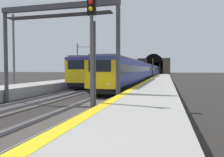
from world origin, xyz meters
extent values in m
plane|color=#282623|center=(0.00, 0.00, 0.00)|extent=(320.00, 320.00, 0.00)
cube|color=#9E9B93|center=(0.00, -4.00, 0.47)|extent=(112.00, 3.56, 0.95)
cube|color=yellow|center=(0.00, -2.47, 0.95)|extent=(112.00, 0.50, 0.01)
cube|color=#423D38|center=(0.00, 0.00, 0.03)|extent=(160.00, 2.73, 0.06)
cube|color=gray|center=(0.00, 0.72, 0.14)|extent=(160.00, 0.07, 0.15)
cube|color=gray|center=(0.00, -0.72, 0.14)|extent=(160.00, 0.07, 0.15)
cube|color=#423D38|center=(0.00, 4.56, 0.03)|extent=(160.00, 2.85, 0.06)
cube|color=gray|center=(0.00, 5.27, 0.14)|extent=(160.00, 0.07, 0.15)
cube|color=gray|center=(0.00, 3.84, 0.14)|extent=(160.00, 0.07, 0.15)
cube|color=navy|center=(11.69, 0.00, 2.23)|extent=(19.38, 3.06, 2.65)
cube|color=black|center=(11.69, 0.00, 2.54)|extent=(18.61, 3.08, 0.83)
cube|color=slate|center=(11.69, 0.00, 3.66)|extent=(18.79, 2.64, 0.20)
cube|color=black|center=(11.69, 0.00, 0.73)|extent=(18.99, 2.73, 0.48)
cylinder|color=black|center=(3.28, 0.14, 0.43)|extent=(0.90, 2.54, 0.86)
cylinder|color=black|center=(5.08, 0.11, 0.43)|extent=(0.90, 2.54, 0.86)
cylinder|color=black|center=(18.29, -0.11, 0.43)|extent=(0.90, 2.54, 0.86)
cylinder|color=black|center=(20.09, -0.14, 0.43)|extent=(0.90, 2.54, 0.86)
cube|color=#E5B20F|center=(1.98, 0.16, 2.08)|extent=(0.16, 2.63, 2.34)
cube|color=black|center=(1.93, 0.16, 2.76)|extent=(0.07, 1.92, 0.96)
sphere|color=#F2EACC|center=(1.91, -0.59, 1.26)|extent=(0.20, 0.20, 0.20)
sphere|color=#F2EACC|center=(1.93, 0.92, 1.26)|extent=(0.20, 0.20, 0.20)
cube|color=navy|center=(31.57, 0.00, 2.23)|extent=(19.38, 3.06, 2.65)
cube|color=black|center=(31.57, 0.00, 2.57)|extent=(18.61, 3.08, 0.88)
cube|color=slate|center=(31.57, 0.00, 3.66)|extent=(18.79, 2.64, 0.20)
cube|color=black|center=(31.57, 0.00, 0.73)|extent=(18.99, 2.73, 0.48)
cylinder|color=black|center=(22.97, 0.14, 0.43)|extent=(0.90, 2.54, 0.86)
cylinder|color=black|center=(24.77, 0.11, 0.43)|extent=(0.90, 2.54, 0.86)
cylinder|color=black|center=(38.37, -0.11, 0.43)|extent=(0.90, 2.54, 0.86)
cylinder|color=black|center=(40.17, -0.14, 0.43)|extent=(0.90, 2.54, 0.86)
cube|color=navy|center=(51.46, 0.00, 2.23)|extent=(19.38, 3.06, 2.65)
cube|color=black|center=(51.46, 0.00, 2.46)|extent=(18.61, 3.08, 0.82)
cube|color=slate|center=(51.46, 0.00, 3.66)|extent=(18.79, 2.64, 0.20)
cube|color=black|center=(51.46, 0.00, 0.73)|extent=(18.99, 2.73, 0.48)
cylinder|color=black|center=(42.82, 0.14, 0.43)|extent=(0.90, 2.54, 0.86)
cylinder|color=black|center=(44.62, 0.11, 0.43)|extent=(0.90, 2.54, 0.86)
cylinder|color=black|center=(58.29, -0.11, 0.43)|extent=(0.90, 2.54, 0.86)
cylinder|color=black|center=(60.09, -0.14, 0.43)|extent=(0.90, 2.54, 0.86)
cube|color=navy|center=(71.34, 0.00, 2.23)|extent=(19.38, 3.06, 2.65)
cube|color=black|center=(71.34, 0.00, 2.63)|extent=(18.61, 3.08, 0.83)
cube|color=slate|center=(71.34, 0.00, 3.66)|extent=(18.79, 2.64, 0.20)
cube|color=black|center=(71.34, 0.00, 0.73)|extent=(18.99, 2.73, 0.48)
cylinder|color=black|center=(62.73, 0.14, 0.43)|extent=(0.90, 2.54, 0.86)
cylinder|color=black|center=(64.53, 0.11, 0.43)|extent=(0.90, 2.54, 0.86)
cylinder|color=black|center=(78.16, -0.11, 0.43)|extent=(0.90, 2.54, 0.86)
cylinder|color=black|center=(79.96, -0.14, 0.43)|extent=(0.90, 2.54, 0.86)
cube|color=black|center=(31.57, 0.00, 4.21)|extent=(1.33, 1.67, 0.90)
cube|color=navy|center=(17.87, 4.56, 2.43)|extent=(20.47, 3.17, 2.91)
cube|color=black|center=(17.87, 4.56, 2.71)|extent=(19.65, 3.19, 1.00)
cube|color=slate|center=(17.87, 4.56, 3.98)|extent=(19.85, 2.73, 0.20)
cube|color=black|center=(17.87, 4.56, 0.79)|extent=(20.05, 2.82, 0.51)
cylinder|color=black|center=(8.77, 4.68, 0.46)|extent=(0.96, 2.67, 0.93)
cylinder|color=black|center=(10.57, 4.66, 0.46)|extent=(0.96, 2.67, 0.93)
cylinder|color=black|center=(25.18, 4.46, 0.46)|extent=(0.96, 2.67, 0.93)
cylinder|color=black|center=(26.98, 4.43, 0.46)|extent=(0.96, 2.67, 0.93)
cube|color=yellow|center=(7.62, 4.70, 2.23)|extent=(0.16, 2.78, 2.51)
cube|color=black|center=(7.57, 4.70, 3.01)|extent=(0.07, 2.02, 1.05)
sphere|color=#F2EACC|center=(7.55, 3.90, 1.33)|extent=(0.20, 0.20, 0.20)
sphere|color=#F2EACC|center=(7.57, 5.49, 1.33)|extent=(0.20, 0.20, 0.20)
cube|color=navy|center=(39.00, 4.56, 2.43)|extent=(20.47, 3.17, 2.91)
cube|color=black|center=(39.00, 4.56, 2.92)|extent=(19.65, 3.19, 0.82)
cube|color=slate|center=(39.00, 4.56, 3.98)|extent=(19.85, 2.73, 0.20)
cube|color=black|center=(39.00, 4.56, 0.79)|extent=(20.05, 2.82, 0.51)
cylinder|color=black|center=(30.14, 4.68, 0.46)|extent=(0.96, 2.67, 0.93)
cylinder|color=black|center=(31.94, 4.65, 0.46)|extent=(0.96, 2.67, 0.93)
cylinder|color=black|center=(46.07, 4.46, 0.46)|extent=(0.96, 2.67, 0.93)
cylinder|color=black|center=(47.87, 4.43, 0.46)|extent=(0.96, 2.67, 0.93)
cube|color=black|center=(39.00, 4.56, 4.53)|extent=(1.32, 1.75, 0.90)
cylinder|color=#4C4C54|center=(-5.31, -1.76, 2.48)|extent=(0.16, 0.16, 4.95)
cube|color=black|center=(-5.31, -1.76, 5.33)|extent=(0.20, 0.38, 0.75)
cube|color=#4C4C54|center=(-5.17, -1.76, 2.48)|extent=(0.04, 0.28, 4.46)
sphere|color=red|center=(-5.44, -1.76, 5.50)|extent=(0.20, 0.20, 0.20)
sphere|color=yellow|center=(-5.44, -1.76, 5.20)|extent=(0.20, 0.20, 0.20)
cylinder|color=#38383D|center=(38.25, -1.76, 2.20)|extent=(0.16, 0.16, 4.40)
cube|color=black|center=(38.25, -1.76, 4.78)|extent=(0.20, 0.38, 0.75)
cube|color=#38383D|center=(38.39, -1.76, 2.20)|extent=(0.04, 0.28, 3.96)
sphere|color=red|center=(38.12, -1.76, 4.95)|extent=(0.20, 0.20, 0.20)
sphere|color=yellow|center=(38.12, -1.76, 4.65)|extent=(0.20, 0.20, 0.20)
cylinder|color=#38383D|center=(88.78, -1.76, 2.06)|extent=(0.16, 0.16, 4.12)
cube|color=black|center=(88.78, -1.76, 4.65)|extent=(0.20, 0.38, 1.05)
cube|color=#38383D|center=(88.92, -1.76, 2.06)|extent=(0.04, 0.28, 3.71)
sphere|color=red|center=(88.65, -1.76, 4.97)|extent=(0.20, 0.20, 0.20)
sphere|color=yellow|center=(88.65, -1.76, 4.67)|extent=(0.20, 0.20, 0.20)
sphere|color=green|center=(88.65, -1.76, 4.37)|extent=(0.20, 0.20, 0.20)
cylinder|color=#3F3F47|center=(-0.99, 6.58, 3.33)|extent=(0.28, 0.28, 6.65)
cylinder|color=#3F3F47|center=(-0.99, -2.02, 3.33)|extent=(0.28, 0.28, 6.65)
cube|color=#3F3F47|center=(-0.99, 2.28, 6.83)|extent=(0.36, 8.87, 0.35)
cube|color=#2D2D33|center=(-0.99, 2.28, 6.20)|extent=(0.70, 7.74, 0.08)
cube|color=#51473D|center=(109.35, 2.28, 4.37)|extent=(2.88, 18.11, 8.73)
cube|color=black|center=(107.86, 2.28, 3.06)|extent=(0.12, 10.14, 6.11)
cylinder|color=black|center=(107.86, 2.28, 6.11)|extent=(0.12, 10.14, 10.14)
cylinder|color=#595B60|center=(21.92, 10.73, 3.57)|extent=(0.22, 0.22, 7.14)
cylinder|color=#595B60|center=(21.92, 9.55, 6.54)|extent=(0.08, 2.37, 0.08)
cylinder|color=#595B60|center=(5.06, 10.73, 4.16)|extent=(0.22, 0.22, 8.32)
cylinder|color=#595B60|center=(5.06, 9.74, 7.72)|extent=(0.08, 1.99, 0.08)
camera|label=1|loc=(-14.70, -5.11, 2.49)|focal=34.67mm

